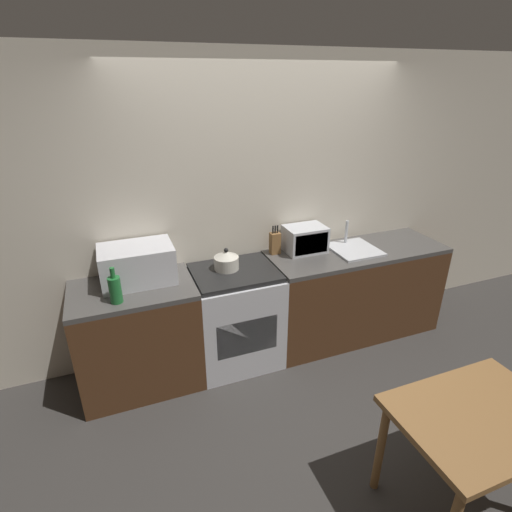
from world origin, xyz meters
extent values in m
plane|color=#33302D|center=(0.00, 0.00, 0.00)|extent=(16.00, 16.00, 0.00)
cube|color=beige|center=(0.00, 1.11, 1.30)|extent=(10.00, 0.06, 2.60)
cube|color=#4C2D19|center=(-1.21, 0.77, 0.43)|extent=(0.94, 0.62, 0.86)
cube|color=#474442|center=(-1.21, 0.77, 0.88)|extent=(0.94, 0.62, 0.04)
cube|color=#4C2D19|center=(0.83, 0.77, 0.43)|extent=(1.70, 0.62, 0.86)
cube|color=#474442|center=(0.83, 0.77, 0.88)|extent=(1.70, 0.62, 0.04)
cube|color=silver|center=(-0.38, 0.77, 0.43)|extent=(0.72, 0.62, 0.86)
cube|color=black|center=(-0.38, 0.77, 0.88)|extent=(0.69, 0.57, 0.04)
cube|color=black|center=(-0.38, 0.47, 0.43)|extent=(0.52, 0.02, 0.32)
cylinder|color=beige|center=(-0.43, 0.83, 0.95)|extent=(0.21, 0.21, 0.11)
cone|color=beige|center=(-0.43, 0.83, 1.03)|extent=(0.20, 0.20, 0.05)
sphere|color=black|center=(-0.43, 0.83, 1.07)|extent=(0.04, 0.04, 0.04)
cube|color=silver|center=(-1.14, 0.87, 1.05)|extent=(0.56, 0.38, 0.29)
cube|color=black|center=(-1.14, 0.69, 1.05)|extent=(0.49, 0.01, 0.23)
cylinder|color=#1E662D|center=(-1.33, 0.59, 1.00)|extent=(0.09, 0.09, 0.20)
cylinder|color=#1E662D|center=(-1.33, 0.59, 1.14)|extent=(0.03, 0.03, 0.08)
cube|color=brown|center=(0.08, 0.98, 1.00)|extent=(0.09, 0.07, 0.20)
cylinder|color=black|center=(0.05, 0.98, 1.13)|extent=(0.01, 0.01, 0.07)
cylinder|color=black|center=(0.08, 0.98, 1.13)|extent=(0.01, 0.01, 0.07)
cylinder|color=black|center=(0.10, 0.98, 1.13)|extent=(0.01, 0.01, 0.07)
cube|color=silver|center=(0.35, 0.93, 1.02)|extent=(0.37, 0.27, 0.24)
cube|color=black|center=(0.35, 0.80, 1.02)|extent=(0.32, 0.01, 0.19)
cube|color=silver|center=(0.79, 0.77, 0.91)|extent=(0.41, 0.44, 0.02)
cylinder|color=silver|center=(0.79, 0.93, 1.03)|extent=(0.03, 0.03, 0.22)
cube|color=brown|center=(0.43, -1.02, 0.70)|extent=(0.91, 0.66, 0.04)
cylinder|color=brown|center=(0.03, -0.75, 0.34)|extent=(0.05, 0.05, 0.68)
cylinder|color=brown|center=(0.82, -0.75, 0.34)|extent=(0.05, 0.05, 0.68)
camera|label=1|loc=(-1.29, -2.08, 2.38)|focal=28.00mm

